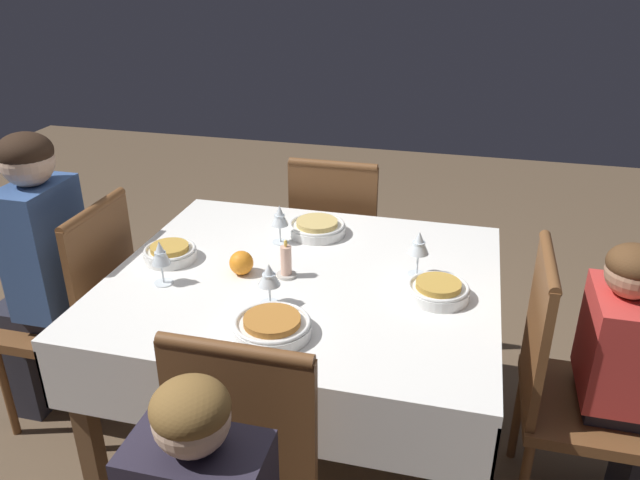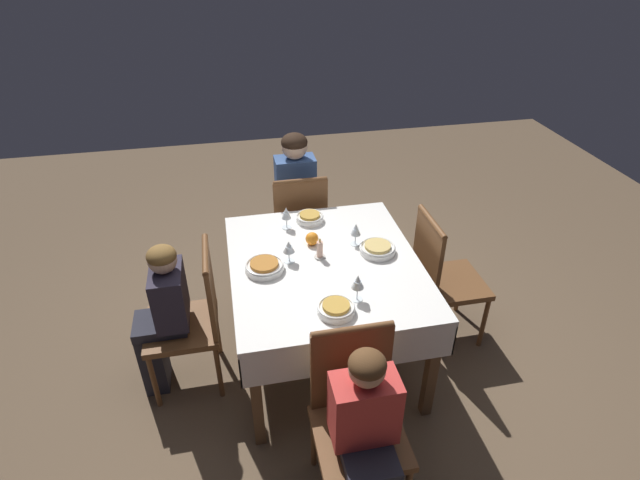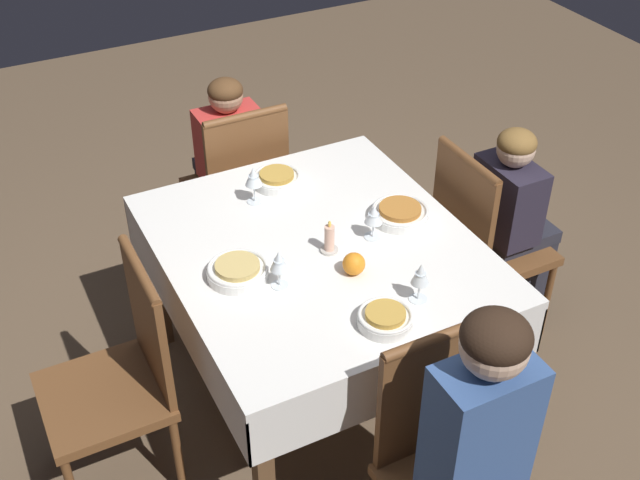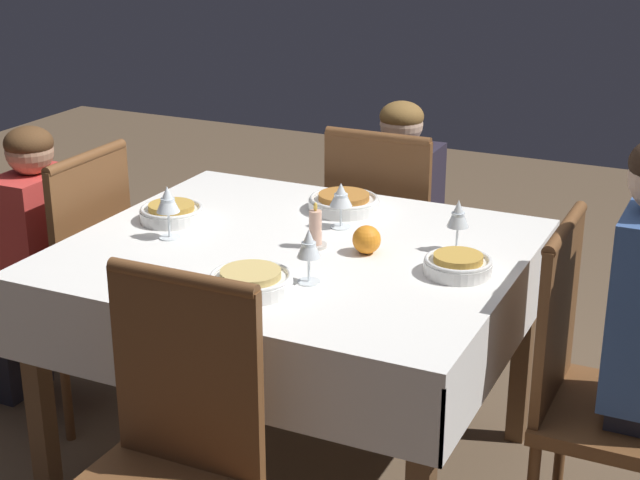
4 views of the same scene
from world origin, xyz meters
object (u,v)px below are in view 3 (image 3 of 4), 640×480
bowl_west (386,318)px  wine_glass_north (279,262)px  chair_west (449,458)px  wine_glass_south (374,215)px  orange_fruit (354,264)px  bowl_south (400,213)px  chair_north (122,372)px  wine_glass_west (420,275)px  bowl_north (238,270)px  chair_east (240,185)px  person_child_red (226,161)px  wine_glass_east (254,178)px  person_adult_denim (486,462)px  chair_south (482,238)px  dining_table (318,263)px  candle_centerpiece (329,241)px  person_child_dark (515,220)px  bowl_east (277,179)px

bowl_west → wine_glass_north: (0.34, 0.23, 0.08)m
chair_west → wine_glass_south: bearing=77.1°
orange_fruit → bowl_south: bearing=-56.4°
chair_north → wine_glass_west: chair_north is taller
chair_north → bowl_south: (0.06, -1.17, 0.28)m
orange_fruit → chair_north: bearing=79.9°
wine_glass_west → bowl_north: bearing=51.8°
chair_east → orange_fruit: 1.14m
person_child_red → wine_glass_west: person_child_red is taller
wine_glass_east → chair_west: bearing=-174.9°
person_adult_denim → orange_fruit: (0.84, -0.02, 0.13)m
bowl_west → orange_fruit: orange_fruit is taller
chair_south → bowl_south: (-0.02, 0.44, 0.28)m
wine_glass_west → wine_glass_south: bearing=-6.2°
chair_north → person_adult_denim: (-0.99, -0.82, 0.16)m
chair_east → chair_north: same height
chair_south → wine_glass_east: chair_south is taller
bowl_north → chair_west: bearing=-157.4°
person_adult_denim → bowl_south: (1.06, -0.35, 0.12)m
dining_table → person_adult_denim: 1.05m
chair_north → bowl_west: bearing=61.6°
orange_fruit → chair_west: bearing=178.0°
wine_glass_east → candle_centerpiece: bearing=-164.7°
person_child_dark → candle_centerpiece: (-0.08, 0.96, 0.26)m
chair_south → wine_glass_west: (-0.46, 0.64, 0.36)m
person_adult_denim → wine_glass_west: 0.66m
chair_east → orange_fruit: bearing=90.1°
person_child_red → wine_glass_east: 0.78m
dining_table → chair_east: size_ratio=1.36×
person_child_red → bowl_west: 1.58m
chair_east → person_child_red: 0.18m
bowl_north → wine_glass_north: 0.18m
bowl_east → wine_glass_north: 0.67m
chair_north → bowl_north: bearing=92.2°
bowl_south → person_adult_denim: bearing=161.8°
chair_north → wine_glass_west: (-0.38, -0.97, 0.36)m
person_adult_denim → wine_glass_north: 0.95m
person_child_dark → wine_glass_north: bearing=98.3°
bowl_east → chair_east: bearing=0.3°
bowl_west → orange_fruit: 0.29m
person_adult_denim → bowl_west: size_ratio=6.43×
wine_glass_north → orange_fruit: 0.28m
wine_glass_west → bowl_south: (0.44, -0.20, -0.08)m
chair_west → bowl_north: bearing=112.6°
dining_table → chair_south: size_ratio=1.36×
bowl_south → wine_glass_west: bearing=156.1°
person_child_dark → wine_glass_south: (-0.07, 0.77, 0.31)m
chair_west → wine_glass_north: chair_west is taller
bowl_east → candle_centerpiece: size_ratio=1.45×
bowl_west → wine_glass_north: bearing=34.0°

